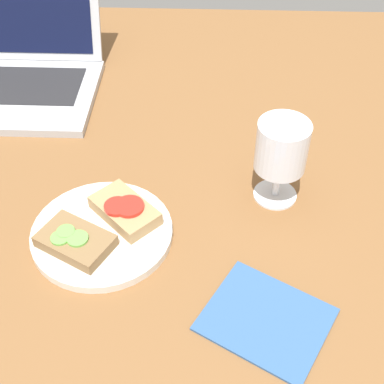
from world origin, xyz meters
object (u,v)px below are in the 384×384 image
object	(u,v)px
wine_glass	(282,150)
sandwich_with_cucumber	(75,241)
plate	(102,233)
napkin	(266,319)
sandwich_with_tomato	(125,210)
laptop	(10,65)

from	to	relation	value
wine_glass	sandwich_with_cucumber	bearing A→B (deg)	-156.46
plate	sandwich_with_cucumber	size ratio (longest dim) A/B	1.72
plate	napkin	distance (cm)	27.50
sandwich_with_cucumber	sandwich_with_tomato	xyz separation A→B (cm)	(6.40, 6.20, 0.25)
sandwich_with_cucumber	wine_glass	size ratio (longest dim) A/B	0.87
plate	sandwich_with_tomato	size ratio (longest dim) A/B	1.78
plate	napkin	size ratio (longest dim) A/B	1.37
laptop	napkin	xyz separation A→B (cm)	(48.75, -55.10, -4.17)
plate	sandwich_with_tomato	bearing A→B (deg)	43.91
sandwich_with_tomato	laptop	world-z (taller)	laptop
sandwich_with_cucumber	wine_glass	xyz separation A→B (cm)	(29.89, 13.03, 7.15)
sandwich_with_tomato	napkin	xyz separation A→B (cm)	(20.59, -16.87, -2.46)
sandwich_with_cucumber	wine_glass	world-z (taller)	wine_glass
sandwich_with_cucumber	laptop	world-z (taller)	laptop
plate	wine_glass	size ratio (longest dim) A/B	1.49
sandwich_with_cucumber	sandwich_with_tomato	world-z (taller)	sandwich_with_tomato
plate	sandwich_with_cucumber	world-z (taller)	sandwich_with_cucumber
napkin	plate	bearing A→B (deg)	149.84
plate	sandwich_with_tomato	distance (cm)	4.83
sandwich_with_cucumber	sandwich_with_tomato	size ratio (longest dim) A/B	1.04
laptop	sandwich_with_tomato	bearing A→B (deg)	-53.63
wine_glass	sandwich_with_tomato	bearing A→B (deg)	-163.80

